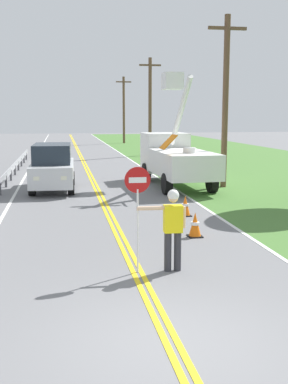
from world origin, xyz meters
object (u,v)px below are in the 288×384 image
object	(u,v)px
utility_pole_mid	(150,105)
traffic_cone_lead	(195,225)
stop_sign_paddle	(138,196)
utility_pole_far	(124,109)
utility_bucket_truck	(174,156)
traffic_cone_mid	(185,206)
oncoming_suv_nearest	(53,167)
utility_pole_near	(225,99)
flagger_worker	(172,225)

from	to	relation	value
utility_pole_mid	traffic_cone_lead	bearing A→B (deg)	-97.98
stop_sign_paddle	utility_pole_far	bearing A→B (deg)	82.78
utility_bucket_truck	traffic_cone_mid	bearing A→B (deg)	-100.59
traffic_cone_lead	oncoming_suv_nearest	bearing A→B (deg)	113.98
utility_bucket_truck	traffic_cone_lead	distance (m)	9.92
oncoming_suv_nearest	utility_pole_near	world-z (taller)	utility_pole_near
traffic_cone_lead	utility_pole_mid	bearing A→B (deg)	82.02
stop_sign_paddle	traffic_cone_mid	size ratio (longest dim) A/B	3.33
utility_pole_near	oncoming_suv_nearest	bearing A→B (deg)	176.86
flagger_worker	traffic_cone_mid	xyz separation A→B (m)	(1.76, 5.48, -0.71)
utility_pole_mid	utility_pole_near	bearing A→B (deg)	-89.36
oncoming_suv_nearest	utility_bucket_truck	bearing A→B (deg)	5.45
oncoming_suv_nearest	utility_pole_near	distance (m)	8.55
utility_bucket_truck	utility_pole_far	size ratio (longest dim) A/B	0.89
oncoming_suv_nearest	utility_pole_mid	distance (m)	19.24
utility_pole_near	stop_sign_paddle	bearing A→B (deg)	-117.65
stop_sign_paddle	utility_pole_mid	size ratio (longest dim) A/B	0.29
utility_pole_near	utility_pole_mid	distance (m)	17.76
flagger_worker	utility_pole_far	distance (m)	46.64
utility_pole_far	traffic_cone_lead	size ratio (longest dim) A/B	11.08
traffic_cone_lead	traffic_cone_mid	bearing A→B (deg)	80.81
traffic_cone_mid	traffic_cone_lead	bearing A→B (deg)	-99.19
stop_sign_paddle	oncoming_suv_nearest	distance (m)	12.06
stop_sign_paddle	oncoming_suv_nearest	size ratio (longest dim) A/B	0.50
utility_pole_near	utility_pole_far	distance (m)	34.80
stop_sign_paddle	traffic_cone_lead	xyz separation A→B (m)	(2.09, 2.73, -1.37)
flagger_worker	utility_pole_mid	xyz separation A→B (m)	(5.03, 29.22, 3.13)
utility_pole_mid	traffic_cone_mid	distance (m)	24.27
oncoming_suv_nearest	utility_pole_far	size ratio (longest dim) A/B	0.60
utility_pole_near	traffic_cone_lead	world-z (taller)	utility_pole_near
traffic_cone_mid	flagger_worker	bearing A→B (deg)	-107.80
utility_pole_mid	traffic_cone_mid	xyz separation A→B (m)	(-3.27, -23.74, -3.84)
utility_pole_mid	traffic_cone_lead	world-z (taller)	utility_pole_mid
flagger_worker	traffic_cone_mid	distance (m)	5.80
oncoming_suv_nearest	traffic_cone_mid	xyz separation A→B (m)	(4.51, -6.42, -0.72)
stop_sign_paddle	traffic_cone_lead	bearing A→B (deg)	52.61
utility_pole_far	traffic_cone_mid	xyz separation A→B (m)	(-3.33, -40.78, -3.72)
utility_pole_mid	traffic_cone_lead	distance (m)	27.00
utility_pole_near	traffic_cone_mid	world-z (taller)	utility_pole_near
utility_pole_far	traffic_cone_mid	size ratio (longest dim) A/B	11.08
traffic_cone_lead	traffic_cone_mid	distance (m)	2.77
oncoming_suv_nearest	traffic_cone_lead	size ratio (longest dim) A/B	6.66
utility_bucket_truck	oncoming_suv_nearest	xyz separation A→B (m)	(-5.81, -0.55, -0.35)
traffic_cone_lead	stop_sign_paddle	bearing A→B (deg)	-127.39
utility_pole_mid	traffic_cone_lead	xyz separation A→B (m)	(-3.71, -26.47, -3.84)
utility_pole_far	traffic_cone_lead	xyz separation A→B (m)	(-3.77, -43.51, -3.72)
utility_pole_near	traffic_cone_lead	xyz separation A→B (m)	(-3.91, -8.71, -3.78)
oncoming_suv_nearest	utility_pole_far	world-z (taller)	utility_pole_far
utility_pole_near	traffic_cone_lead	size ratio (longest dim) A/B	11.25
flagger_worker	utility_pole_far	world-z (taller)	utility_pole_far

